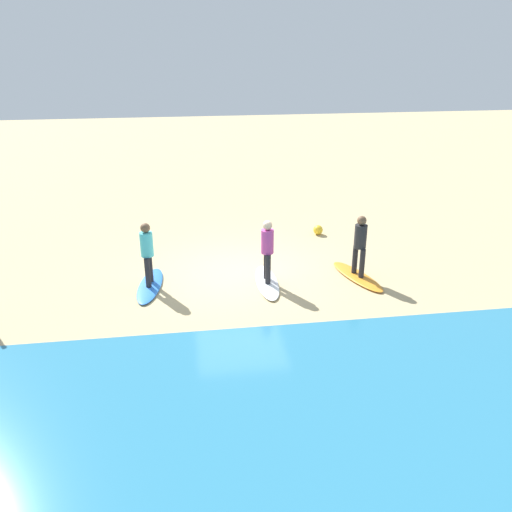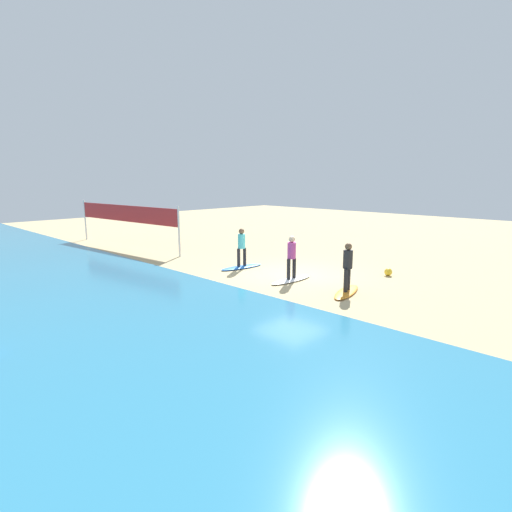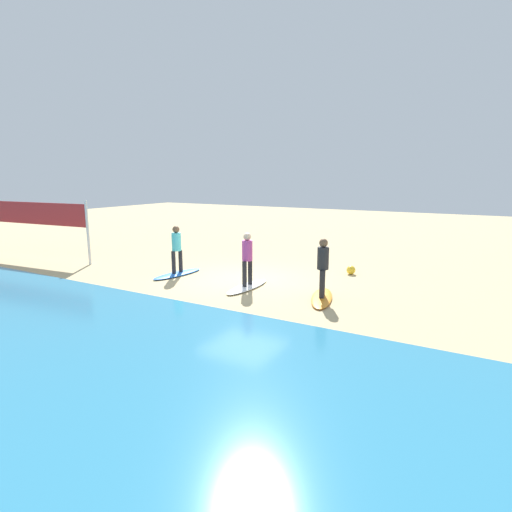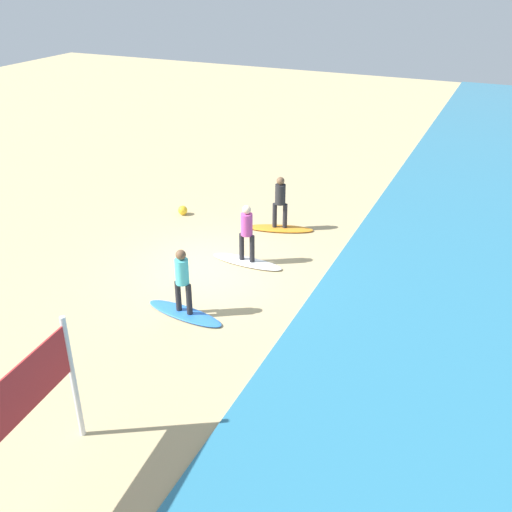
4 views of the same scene
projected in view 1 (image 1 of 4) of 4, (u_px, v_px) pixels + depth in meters
name	position (u px, v px, depth m)	size (l,w,h in m)	color
ground_plane	(240.00, 273.00, 14.28)	(60.00, 60.00, 0.00)	tan
surfboard_orange	(357.00, 276.00, 13.96)	(2.10, 0.56, 0.09)	orange
surfer_orange	(360.00, 242.00, 13.58)	(0.32, 0.45, 1.64)	#232328
surfboard_white	(267.00, 282.00, 13.63)	(2.10, 0.56, 0.09)	white
surfer_white	(267.00, 247.00, 13.24)	(0.32, 0.46, 1.64)	#232328
surfboard_blue	(150.00, 285.00, 13.45)	(2.10, 0.56, 0.09)	blue
surfer_blue	(147.00, 250.00, 13.07)	(0.32, 0.46, 1.64)	#232328
beach_ball	(318.00, 230.00, 16.96)	(0.31, 0.31, 0.31)	yellow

